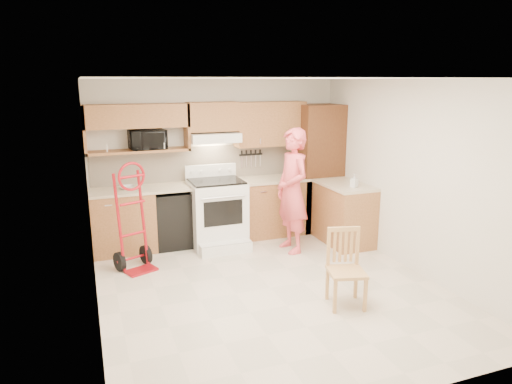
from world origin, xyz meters
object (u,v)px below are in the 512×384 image
range (218,208)px  hand_truck (134,222)px  person (292,191)px  microwave (147,140)px  dining_chair (347,269)px

range → hand_truck: (-1.29, -0.54, 0.06)m
person → microwave: bearing=-121.5°
microwave → dining_chair: microwave is taller
person → hand_truck: size_ratio=1.38×
range → hand_truck: hand_truck is taller
range → person: person is taller
microwave → hand_truck: (-0.34, -0.92, -0.97)m
microwave → person: person is taller
range → person: size_ratio=0.66×
microwave → range: bearing=-28.1°
person → dining_chair: bearing=-9.8°
microwave → hand_truck: size_ratio=0.39×
hand_truck → dining_chair: (2.08, -1.88, -0.22)m
dining_chair → microwave: bearing=136.6°
person → hand_truck: (-2.25, 0.06, -0.25)m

